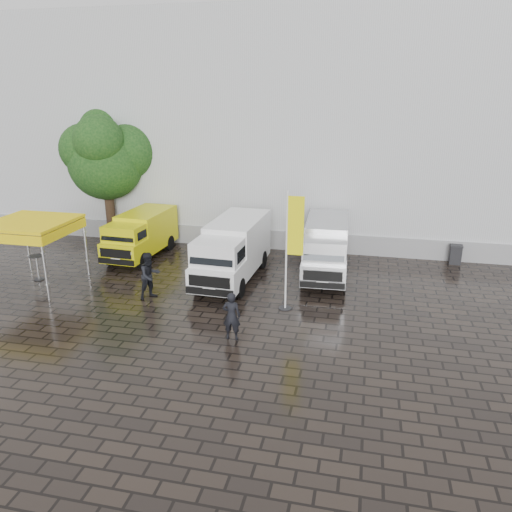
{
  "coord_description": "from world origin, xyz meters",
  "views": [
    {
      "loc": [
        3.45,
        -16.97,
        8.06
      ],
      "look_at": [
        -0.88,
        2.2,
        1.49
      ],
      "focal_mm": 35.0,
      "sensor_mm": 36.0,
      "label": 1
    }
  ],
  "objects_px": {
    "canopy_tent": "(30,225)",
    "cocktail_table": "(38,268)",
    "flagpole": "(291,246)",
    "wheelie_bin": "(456,254)",
    "van_white": "(233,252)",
    "person_tent": "(150,276)",
    "person_front": "(232,316)",
    "van_yellow": "(141,236)",
    "van_silver": "(326,249)"
  },
  "relations": [
    {
      "from": "canopy_tent",
      "to": "cocktail_table",
      "type": "relative_size",
      "value": 2.85
    },
    {
      "from": "flagpole",
      "to": "wheelie_bin",
      "type": "xyz_separation_m",
      "value": [
        7.01,
        7.04,
        -2.08
      ]
    },
    {
      "from": "wheelie_bin",
      "to": "flagpole",
      "type": "bearing_deg",
      "value": -130.41
    },
    {
      "from": "van_white",
      "to": "person_tent",
      "type": "xyz_separation_m",
      "value": [
        -2.71,
        -2.74,
        -0.33
      ]
    },
    {
      "from": "canopy_tent",
      "to": "person_front",
      "type": "bearing_deg",
      "value": -17.39
    },
    {
      "from": "van_yellow",
      "to": "person_tent",
      "type": "distance_m",
      "value": 5.42
    },
    {
      "from": "van_silver",
      "to": "person_front",
      "type": "distance_m",
      "value": 7.46
    },
    {
      "from": "flagpole",
      "to": "wheelie_bin",
      "type": "distance_m",
      "value": 10.15
    },
    {
      "from": "wheelie_bin",
      "to": "cocktail_table",
      "type": "bearing_deg",
      "value": -156.43
    },
    {
      "from": "canopy_tent",
      "to": "cocktail_table",
      "type": "bearing_deg",
      "value": 123.37
    },
    {
      "from": "person_tent",
      "to": "cocktail_table",
      "type": "bearing_deg",
      "value": 117.4
    },
    {
      "from": "canopy_tent",
      "to": "wheelie_bin",
      "type": "height_order",
      "value": "canopy_tent"
    },
    {
      "from": "person_front",
      "to": "person_tent",
      "type": "bearing_deg",
      "value": -35.55
    },
    {
      "from": "cocktail_table",
      "to": "person_front",
      "type": "bearing_deg",
      "value": -19.42
    },
    {
      "from": "van_silver",
      "to": "cocktail_table",
      "type": "relative_size",
      "value": 4.95
    },
    {
      "from": "van_silver",
      "to": "flagpole",
      "type": "xyz_separation_m",
      "value": [
        -0.96,
        -4.18,
        1.35
      ]
    },
    {
      "from": "van_white",
      "to": "cocktail_table",
      "type": "bearing_deg",
      "value": -164.66
    },
    {
      "from": "person_front",
      "to": "van_yellow",
      "type": "bearing_deg",
      "value": -50.29
    },
    {
      "from": "van_yellow",
      "to": "van_white",
      "type": "bearing_deg",
      "value": -17.82
    },
    {
      "from": "van_silver",
      "to": "person_front",
      "type": "relative_size",
      "value": 3.29
    },
    {
      "from": "van_yellow",
      "to": "wheelie_bin",
      "type": "distance_m",
      "value": 15.51
    },
    {
      "from": "van_silver",
      "to": "cocktail_table",
      "type": "height_order",
      "value": "van_silver"
    },
    {
      "from": "canopy_tent",
      "to": "flagpole",
      "type": "relative_size",
      "value": 0.7
    },
    {
      "from": "van_yellow",
      "to": "flagpole",
      "type": "relative_size",
      "value": 1.04
    },
    {
      "from": "van_white",
      "to": "van_silver",
      "type": "xyz_separation_m",
      "value": [
        3.95,
        1.57,
        -0.08
      ]
    },
    {
      "from": "wheelie_bin",
      "to": "person_tent",
      "type": "distance_m",
      "value": 14.59
    },
    {
      "from": "canopy_tent",
      "to": "wheelie_bin",
      "type": "relative_size",
      "value": 3.41
    },
    {
      "from": "van_silver",
      "to": "person_tent",
      "type": "relative_size",
      "value": 2.91
    },
    {
      "from": "van_yellow",
      "to": "canopy_tent",
      "type": "distance_m",
      "value": 5.49
    },
    {
      "from": "van_white",
      "to": "van_silver",
      "type": "distance_m",
      "value": 4.25
    },
    {
      "from": "van_yellow",
      "to": "person_tent",
      "type": "relative_size",
      "value": 2.52
    },
    {
      "from": "canopy_tent",
      "to": "person_tent",
      "type": "distance_m",
      "value": 5.69
    },
    {
      "from": "van_silver",
      "to": "canopy_tent",
      "type": "bearing_deg",
      "value": -164.36
    },
    {
      "from": "van_silver",
      "to": "canopy_tent",
      "type": "xyz_separation_m",
      "value": [
        -12.07,
        -4.02,
        1.46
      ]
    },
    {
      "from": "van_silver",
      "to": "van_yellow",
      "type": "bearing_deg",
      "value": 174.51
    },
    {
      "from": "van_white",
      "to": "flagpole",
      "type": "distance_m",
      "value": 4.16
    },
    {
      "from": "flagpole",
      "to": "person_tent",
      "type": "distance_m",
      "value": 5.91
    },
    {
      "from": "van_yellow",
      "to": "flagpole",
      "type": "distance_m",
      "value": 9.61
    },
    {
      "from": "wheelie_bin",
      "to": "person_tent",
      "type": "xyz_separation_m",
      "value": [
        -12.7,
        -7.17,
        0.49
      ]
    },
    {
      "from": "van_silver",
      "to": "person_tent",
      "type": "distance_m",
      "value": 7.93
    },
    {
      "from": "cocktail_table",
      "to": "person_front",
      "type": "height_order",
      "value": "person_front"
    },
    {
      "from": "flagpole",
      "to": "person_front",
      "type": "distance_m",
      "value": 3.65
    },
    {
      "from": "cocktail_table",
      "to": "wheelie_bin",
      "type": "relative_size",
      "value": 1.2
    },
    {
      "from": "van_yellow",
      "to": "person_tent",
      "type": "xyz_separation_m",
      "value": [
        2.61,
        -4.75,
        -0.16
      ]
    },
    {
      "from": "van_silver",
      "to": "wheelie_bin",
      "type": "bearing_deg",
      "value": 22.54
    },
    {
      "from": "wheelie_bin",
      "to": "person_front",
      "type": "distance_m",
      "value": 13.07
    },
    {
      "from": "flagpole",
      "to": "person_front",
      "type": "xyz_separation_m",
      "value": [
        -1.54,
        -2.83,
        -1.71
      ]
    },
    {
      "from": "van_white",
      "to": "canopy_tent",
      "type": "relative_size",
      "value": 1.86
    },
    {
      "from": "van_yellow",
      "to": "cocktail_table",
      "type": "height_order",
      "value": "van_yellow"
    },
    {
      "from": "van_silver",
      "to": "person_tent",
      "type": "height_order",
      "value": "van_silver"
    }
  ]
}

